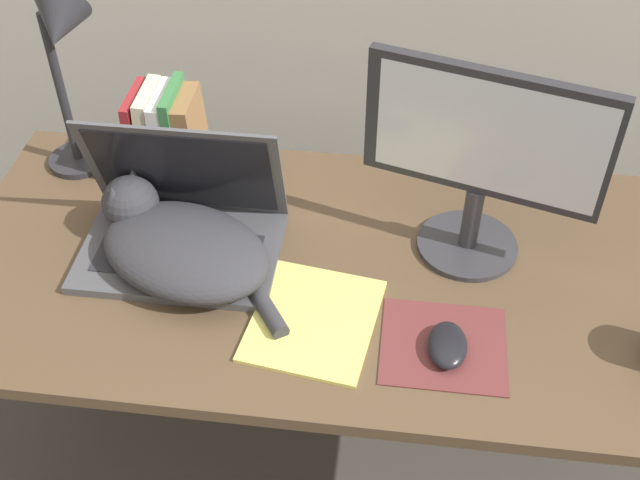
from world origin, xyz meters
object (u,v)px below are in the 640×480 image
object	(u,v)px
laptop	(182,227)
notepad	(314,320)
book_row	(167,135)
cat	(178,244)
desk_lamp	(62,56)
external_monitor	(482,157)
computer_mouse	(447,345)
webcam	(262,151)

from	to	relation	value
laptop	notepad	xyz separation A→B (m)	(0.28, -0.17, -0.05)
book_row	cat	bearing A→B (deg)	-72.18
cat	desk_lamp	bearing A→B (deg)	136.23
external_monitor	notepad	distance (m)	0.42
computer_mouse	webcam	bearing A→B (deg)	130.41
external_monitor	book_row	world-z (taller)	external_monitor
book_row	desk_lamp	distance (m)	0.26
computer_mouse	webcam	distance (m)	0.64
laptop	external_monitor	world-z (taller)	external_monitor
cat	notepad	distance (m)	0.30
notepad	laptop	bearing A→B (deg)	149.52
book_row	desk_lamp	bearing A→B (deg)	-174.87
computer_mouse	desk_lamp	world-z (taller)	desk_lamp
notepad	cat	bearing A→B (deg)	157.63
computer_mouse	cat	bearing A→B (deg)	163.37
desk_lamp	notepad	size ratio (longest dim) A/B	1.54
cat	external_monitor	bearing A→B (deg)	12.10
cat	computer_mouse	xyz separation A→B (m)	(0.52, -0.15, -0.04)
laptop	desk_lamp	bearing A→B (deg)	141.93
laptop	desk_lamp	xyz separation A→B (m)	(-0.27, 0.21, 0.24)
webcam	book_row	bearing A→B (deg)	-164.71
book_row	webcam	bearing A→B (deg)	15.29
computer_mouse	desk_lamp	bearing A→B (deg)	152.24
laptop	external_monitor	bearing A→B (deg)	6.74
book_row	notepad	world-z (taller)	book_row
cat	desk_lamp	distance (m)	0.44
cat	computer_mouse	world-z (taller)	cat
laptop	book_row	xyz separation A→B (m)	(-0.08, 0.22, 0.05)
book_row	webcam	world-z (taller)	book_row
desk_lamp	external_monitor	bearing A→B (deg)	-9.78
laptop	external_monitor	size ratio (longest dim) A/B	0.89
laptop	external_monitor	distance (m)	0.59
notepad	book_row	bearing A→B (deg)	133.03
laptop	book_row	bearing A→B (deg)	110.22
external_monitor	notepad	bearing A→B (deg)	-140.14
external_monitor	desk_lamp	xyz separation A→B (m)	(-0.83, 0.14, 0.06)
laptop	computer_mouse	bearing A→B (deg)	-21.58
external_monitor	desk_lamp	distance (m)	0.84
desk_lamp	notepad	distance (m)	0.72
computer_mouse	notepad	xyz separation A→B (m)	(-0.24, 0.04, -0.01)
desk_lamp	webcam	bearing A→B (deg)	10.42
webcam	laptop	bearing A→B (deg)	-111.61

